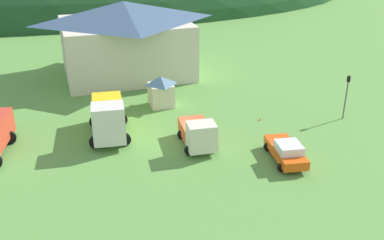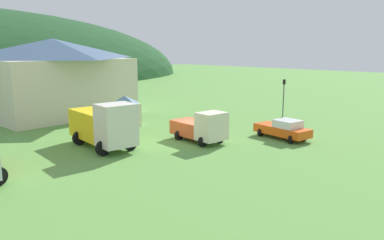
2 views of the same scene
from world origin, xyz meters
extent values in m
plane|color=#5B9342|center=(0.00, 0.00, 0.00)|extent=(200.00, 200.00, 0.00)
ellipsoid|color=#1E4723|center=(0.00, 72.87, 0.00)|extent=(123.25, 60.00, 32.64)
cube|color=beige|center=(-1.44, 19.36, 3.15)|extent=(14.09, 11.88, 6.30)
pyramid|color=#3D5675|center=(-1.44, 19.36, 7.40)|extent=(15.21, 12.83, 2.20)
cube|color=beige|center=(-0.15, 8.22, 1.11)|extent=(2.22, 2.32, 2.23)
pyramid|color=#42667F|center=(-0.15, 8.22, 2.62)|extent=(2.39, 2.50, 0.78)
cylinder|color=black|center=(-13.98, 4.10, 0.55)|extent=(1.10, 0.30, 1.10)
cube|color=silver|center=(-6.28, 0.97, 2.08)|extent=(2.75, 2.41, 3.06)
cube|color=black|center=(-6.29, 0.86, 2.75)|extent=(1.54, 1.85, 0.98)
cube|color=yellow|center=(-5.90, 4.27, 1.63)|extent=(3.02, 4.78, 2.15)
cylinder|color=black|center=(-5.18, 0.84, 0.55)|extent=(1.10, 0.30, 1.10)
cylinder|color=black|center=(-7.38, 1.09, 0.55)|extent=(1.10, 0.30, 1.10)
cylinder|color=black|center=(-4.72, 4.82, 0.55)|extent=(1.10, 0.30, 1.10)
cylinder|color=black|center=(-6.92, 5.08, 0.55)|extent=(1.10, 0.30, 1.10)
cube|color=beige|center=(0.27, -2.41, 1.49)|extent=(2.32, 1.94, 2.18)
cube|color=black|center=(0.27, -2.50, 1.97)|extent=(1.29, 1.50, 0.70)
cube|color=#DB512D|center=(0.51, 0.01, 0.97)|extent=(2.45, 3.32, 1.15)
cylinder|color=black|center=(1.20, -2.50, 0.40)|extent=(0.80, 0.30, 0.80)
cylinder|color=black|center=(-0.65, -2.32, 0.40)|extent=(0.80, 0.30, 0.80)
cylinder|color=black|center=(1.48, 0.38, 0.40)|extent=(0.80, 0.30, 0.80)
cylinder|color=black|center=(-0.37, 0.57, 0.40)|extent=(0.80, 0.30, 0.80)
cube|color=#EC5412|center=(6.00, -5.31, 0.69)|extent=(2.64, 5.06, 0.70)
cube|color=silver|center=(5.90, -5.88, 1.35)|extent=(2.02, 2.18, 0.62)
cylinder|color=black|center=(6.54, -7.07, 0.34)|extent=(0.68, 0.24, 0.68)
cylinder|color=black|center=(4.92, -6.80, 0.34)|extent=(0.68, 0.24, 0.68)
cylinder|color=black|center=(7.08, -3.83, 0.34)|extent=(0.68, 0.24, 0.68)
cylinder|color=black|center=(5.45, -3.56, 0.34)|extent=(0.68, 0.24, 0.68)
cylinder|color=#4C4C51|center=(14.94, -0.11, 1.79)|extent=(0.12, 0.12, 3.57)
cube|color=black|center=(14.94, -0.11, 3.85)|extent=(0.20, 0.24, 0.55)
sphere|color=red|center=(14.94, 0.02, 3.85)|extent=(0.14, 0.14, 0.14)
cone|color=orange|center=(7.49, 1.90, 0.00)|extent=(0.36, 0.36, 0.61)
camera|label=1|loc=(-9.91, -30.86, 16.43)|focal=41.05mm
camera|label=2|loc=(-22.06, -21.63, 7.61)|focal=35.98mm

